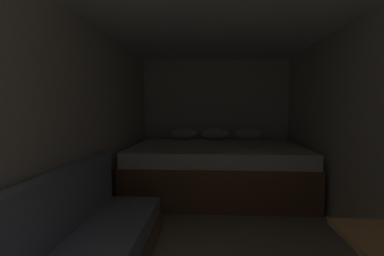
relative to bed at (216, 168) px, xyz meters
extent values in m
plane|color=#A39984|center=(0.00, -1.66, -0.37)|extent=(7.12, 7.12, 0.00)
cube|color=beige|center=(0.00, 0.93, 0.68)|extent=(2.64, 0.05, 2.09)
cube|color=beige|center=(-1.30, -1.66, 0.68)|extent=(0.05, 5.12, 2.09)
cube|color=beige|center=(1.30, -1.66, 0.68)|extent=(0.05, 5.12, 2.09)
cube|color=white|center=(0.00, -1.66, 1.75)|extent=(2.64, 5.12, 0.05)
cube|color=brown|center=(0.00, -0.02, -0.10)|extent=(2.42, 1.74, 0.53)
cube|color=white|center=(0.00, -0.02, 0.25)|extent=(2.38, 1.70, 0.19)
ellipsoid|color=white|center=(-0.54, 0.65, 0.45)|extent=(0.47, 0.30, 0.20)
ellipsoid|color=white|center=(0.54, 0.65, 0.45)|extent=(0.47, 0.30, 0.20)
ellipsoid|color=white|center=(0.00, 0.65, 0.45)|extent=(0.47, 0.30, 0.20)
cube|color=#8C93A8|center=(-1.19, -2.46, 0.19)|extent=(0.12, 2.43, 0.48)
camera|label=1|loc=(-0.10, -4.13, 0.89)|focal=26.50mm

